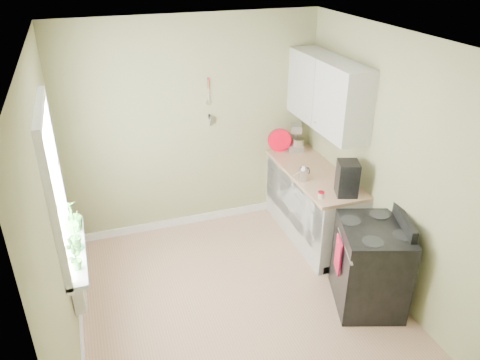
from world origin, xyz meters
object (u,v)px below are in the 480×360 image
object	(u,v)px
stove	(371,265)
coffee_maker	(347,179)
kettle	(303,173)
stand_mixer	(296,136)

from	to	relation	value
stove	coffee_maker	bearing A→B (deg)	84.00
stove	kettle	size ratio (longest dim) A/B	5.51
stand_mixer	kettle	size ratio (longest dim) A/B	2.08
stand_mixer	kettle	bearing A→B (deg)	-109.61
stove	coffee_maker	world-z (taller)	coffee_maker
kettle	coffee_maker	world-z (taller)	coffee_maker
stove	coffee_maker	size ratio (longest dim) A/B	2.70
stove	stand_mixer	bearing A→B (deg)	87.37
stove	stand_mixer	xyz separation A→B (m)	(0.10, 2.07, 0.61)
stove	kettle	distance (m)	1.30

